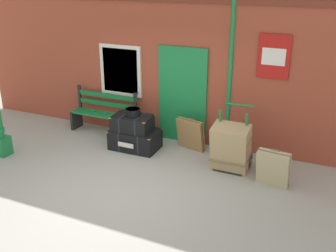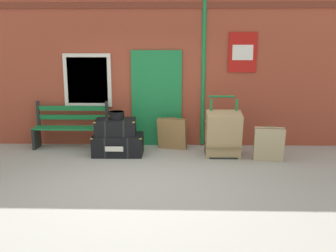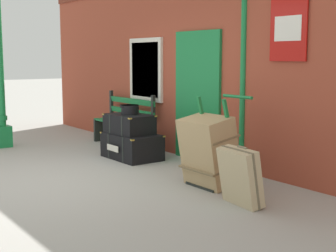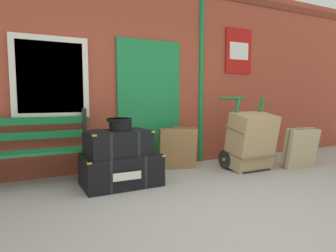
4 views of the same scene
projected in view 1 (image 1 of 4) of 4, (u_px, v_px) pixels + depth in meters
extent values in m
plane|color=#A3A099|center=(119.00, 189.00, 6.98)|extent=(60.00, 60.00, 0.00)
cube|color=#9E422D|center=(178.00, 68.00, 8.59)|extent=(10.40, 0.30, 3.20)
cube|color=#197A3D|center=(182.00, 96.00, 8.58)|extent=(1.10, 0.05, 2.10)
cube|color=#0F4924|center=(182.00, 96.00, 8.57)|extent=(0.06, 0.02, 2.10)
cube|color=silver|center=(121.00, 71.00, 9.02)|extent=(1.04, 0.06, 1.16)
cube|color=silver|center=(120.00, 71.00, 9.00)|extent=(0.88, 0.02, 1.00)
cylinder|color=#197A3D|center=(230.00, 75.00, 8.00)|extent=(0.09, 0.09, 3.14)
cube|color=#B7140F|center=(274.00, 57.00, 7.50)|extent=(0.60, 0.02, 0.84)
cube|color=white|center=(274.00, 57.00, 7.49)|extent=(0.44, 0.01, 0.32)
cube|color=#197A3D|center=(2.00, 146.00, 8.21)|extent=(0.28, 0.28, 0.40)
cylinder|color=#197A3D|center=(0.00, 130.00, 8.09)|extent=(0.19, 0.19, 0.08)
cube|color=#197A3D|center=(99.00, 116.00, 9.12)|extent=(1.60, 0.09, 0.04)
cube|color=#197A3D|center=(103.00, 115.00, 9.24)|extent=(1.60, 0.09, 0.04)
cube|color=#197A3D|center=(106.00, 113.00, 9.36)|extent=(1.60, 0.09, 0.04)
cube|color=#197A3D|center=(107.00, 104.00, 9.33)|extent=(1.60, 0.05, 0.10)
cube|color=#197A3D|center=(106.00, 96.00, 9.26)|extent=(1.60, 0.05, 0.10)
cube|color=black|center=(77.00, 119.00, 9.61)|extent=(0.06, 0.40, 0.45)
cube|color=black|center=(80.00, 97.00, 9.60)|extent=(0.06, 0.06, 0.56)
cube|color=black|center=(132.00, 129.00, 9.02)|extent=(0.06, 0.40, 0.45)
cube|color=black|center=(135.00, 105.00, 9.01)|extent=(0.06, 0.06, 0.56)
cube|color=black|center=(135.00, 139.00, 8.51)|extent=(1.01, 0.66, 0.42)
cube|color=black|center=(126.00, 137.00, 8.59)|extent=(0.05, 0.65, 0.43)
cube|color=black|center=(145.00, 141.00, 8.42)|extent=(0.05, 0.65, 0.43)
cube|color=#B79338|center=(108.00, 132.00, 8.35)|extent=(0.05, 0.05, 0.02)
cube|color=#B79338|center=(149.00, 139.00, 8.00)|extent=(0.05, 0.05, 0.02)
cube|color=#B79338|center=(122.00, 123.00, 8.87)|extent=(0.05, 0.05, 0.02)
cube|color=#B79338|center=(161.00, 129.00, 8.51)|extent=(0.05, 0.05, 0.02)
cube|color=silver|center=(126.00, 145.00, 8.22)|extent=(0.36, 0.01, 0.10)
cube|color=black|center=(132.00, 123.00, 8.37)|extent=(0.83, 0.59, 0.32)
cube|color=black|center=(125.00, 122.00, 8.43)|extent=(0.07, 0.55, 0.33)
cube|color=black|center=(140.00, 124.00, 8.31)|extent=(0.07, 0.55, 0.33)
cube|color=#B79338|center=(110.00, 118.00, 8.22)|extent=(0.05, 0.05, 0.02)
cube|color=#B79338|center=(144.00, 123.00, 7.97)|extent=(0.05, 0.05, 0.02)
cube|color=#B79338|center=(121.00, 110.00, 8.66)|extent=(0.05, 0.05, 0.02)
cube|color=#B79338|center=(154.00, 115.00, 8.40)|extent=(0.05, 0.05, 0.02)
cylinder|color=black|center=(133.00, 112.00, 8.26)|extent=(0.29, 0.29, 0.16)
cylinder|color=black|center=(132.00, 110.00, 8.25)|extent=(0.31, 0.31, 0.04)
cube|color=black|center=(229.00, 170.00, 7.63)|extent=(0.56, 0.28, 0.03)
cube|color=#197A3D|center=(221.00, 136.00, 7.68)|extent=(0.04, 0.35, 1.17)
cube|color=#197A3D|center=(247.00, 141.00, 7.49)|extent=(0.04, 0.35, 1.17)
cylinder|color=#197A3D|center=(240.00, 105.00, 7.65)|extent=(0.54, 0.04, 0.04)
cylinder|color=black|center=(218.00, 154.00, 7.92)|extent=(0.04, 0.32, 0.32)
cylinder|color=#B79338|center=(218.00, 154.00, 7.92)|extent=(0.07, 0.06, 0.06)
cylinder|color=black|center=(249.00, 160.00, 7.67)|extent=(0.04, 0.32, 0.32)
cylinder|color=#B79338|center=(249.00, 160.00, 7.67)|extent=(0.07, 0.06, 0.06)
cube|color=tan|center=(231.00, 147.00, 7.48)|extent=(0.68, 0.59, 0.94)
cube|color=olive|center=(230.00, 157.00, 7.55)|extent=(0.70, 0.46, 0.10)
cube|color=olive|center=(231.00, 138.00, 7.41)|extent=(0.70, 0.46, 0.10)
cube|color=tan|center=(273.00, 168.00, 6.99)|extent=(0.59, 0.35, 0.67)
cylinder|color=#71644C|center=(275.00, 150.00, 6.88)|extent=(0.16, 0.05, 0.03)
cube|color=brown|center=(273.00, 168.00, 6.99)|extent=(0.58, 0.20, 0.65)
cube|color=olive|center=(191.00, 134.00, 8.41)|extent=(0.65, 0.38, 0.68)
cylinder|color=brown|center=(191.00, 119.00, 8.30)|extent=(0.16, 0.06, 0.03)
cube|color=brown|center=(191.00, 134.00, 8.41)|extent=(0.64, 0.28, 0.67)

